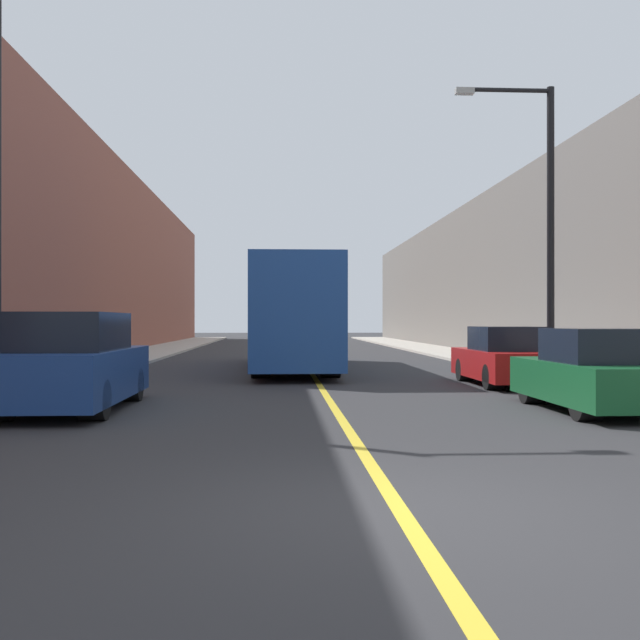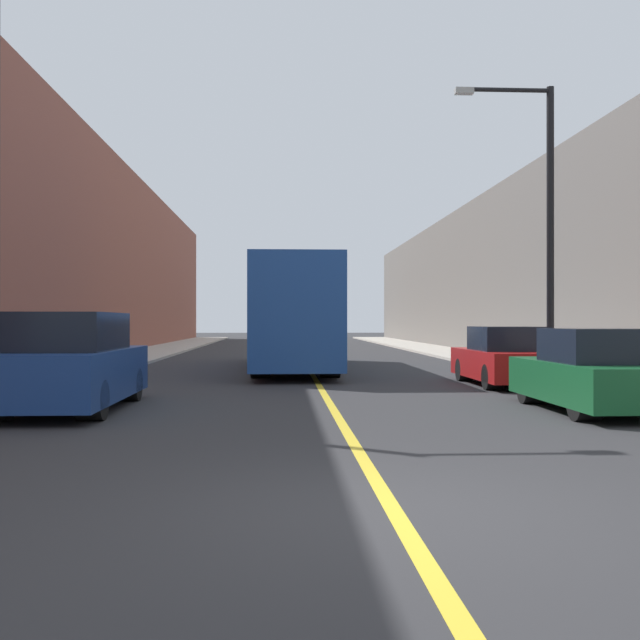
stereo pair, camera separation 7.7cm
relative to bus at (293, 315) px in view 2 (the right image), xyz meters
name	(u,v)px [view 2 (the right image)]	position (x,y,z in m)	size (l,w,h in m)	color
ground_plane	(394,512)	(0.55, -19.24, -1.87)	(200.00, 200.00, 0.00)	#2D2D30
sidewalk_left	(144,354)	(-7.02, 10.76, -1.82)	(3.06, 72.00, 0.11)	#B2AA9E
sidewalk_right	(454,353)	(8.12, 10.76, -1.82)	(3.06, 72.00, 0.11)	#B2AA9E
building_row_left	(70,252)	(-10.55, 10.76, 3.10)	(4.00, 72.00, 9.95)	brown
building_row_right	(525,273)	(11.65, 10.76, 2.15)	(4.00, 72.00, 8.05)	#66605B
road_center_line	(301,355)	(0.55, 10.76, -1.87)	(0.16, 72.00, 0.01)	gold
bus	(293,315)	(0.00, 0.00, 0.00)	(2.59, 12.69, 3.51)	#1E4793
parked_suv_left	(69,365)	(-4.32, -11.66, -1.03)	(1.97, 4.91, 1.81)	navy
car_right_near	(596,374)	(5.31, -12.34, -1.19)	(1.89, 4.26, 1.52)	#145128
car_right_mid	(505,359)	(5.33, -6.76, -1.19)	(1.81, 4.36, 1.51)	maroon
street_lamp_left	(7,162)	(-5.56, -11.36, 2.76)	(2.72, 0.24, 7.94)	black
street_lamp_right	(542,212)	(6.66, -5.71, 2.75)	(2.72, 0.24, 7.91)	black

